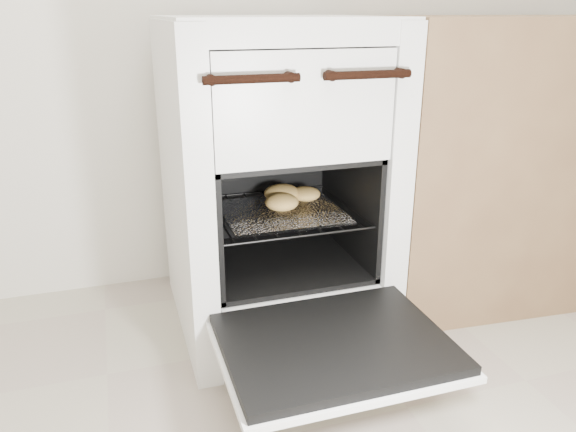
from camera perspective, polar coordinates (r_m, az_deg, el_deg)
stove at (r=1.56m, az=-1.52°, el=3.22°), size 0.56×0.62×0.85m
oven_door at (r=1.26m, az=4.76°, el=-13.00°), size 0.50×0.39×0.04m
oven_rack at (r=1.53m, az=-0.85°, el=0.44°), size 0.40×0.39×0.01m
foil_sheet at (r=1.51m, az=-0.64°, el=0.41°), size 0.31×0.28×0.01m
baked_rolls at (r=1.56m, az=-0.02°, el=2.04°), size 0.21×0.20×0.05m
counter at (r=1.94m, az=20.59°, el=5.63°), size 0.89×0.63×0.86m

